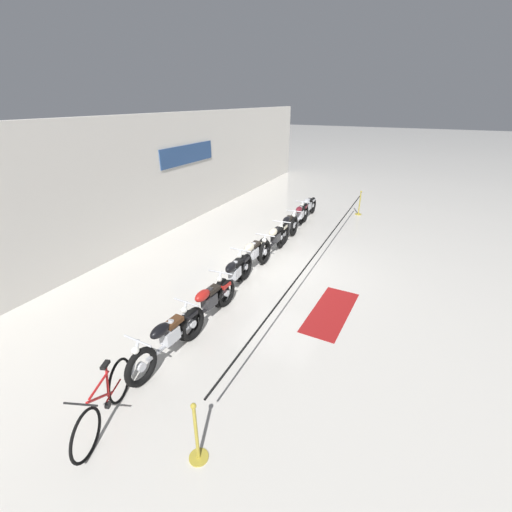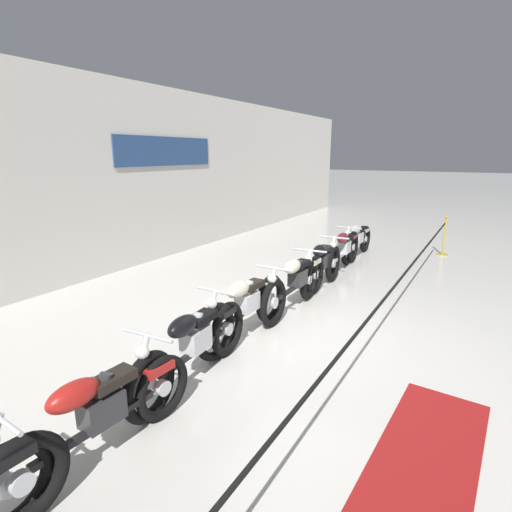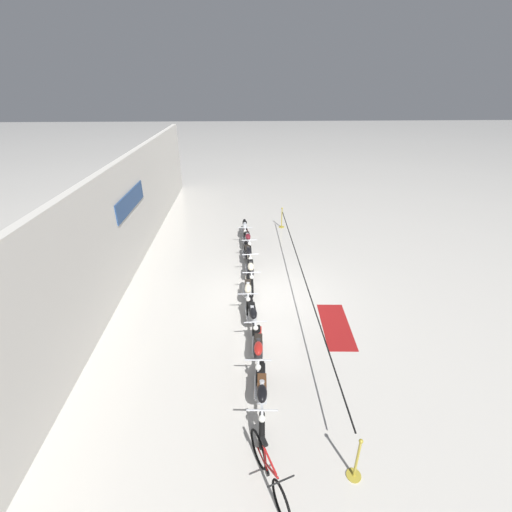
# 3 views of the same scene
# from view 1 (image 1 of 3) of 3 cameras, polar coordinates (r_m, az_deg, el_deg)

# --- Properties ---
(ground_plane) EXTENTS (120.00, 120.00, 0.00)m
(ground_plane) POSITION_cam_1_polar(r_m,az_deg,el_deg) (10.48, 4.30, -1.57)
(ground_plane) COLOR silver
(back_wall) EXTENTS (28.00, 0.29, 4.20)m
(back_wall) POSITION_cam_1_polar(r_m,az_deg,el_deg) (12.45, -18.38, 11.77)
(back_wall) COLOR silver
(back_wall) RESTS_ON ground
(motorcycle_black_0) EXTENTS (2.16, 0.62, 0.94)m
(motorcycle_black_0) POSITION_cam_1_polar(r_m,az_deg,el_deg) (6.90, -14.44, -13.30)
(motorcycle_black_0) COLOR black
(motorcycle_black_0) RESTS_ON ground
(motorcycle_red_1) EXTENTS (2.15, 0.62, 0.91)m
(motorcycle_red_1) POSITION_cam_1_polar(r_m,az_deg,el_deg) (7.81, -8.05, -7.82)
(motorcycle_red_1) COLOR black
(motorcycle_red_1) RESTS_ON ground
(motorcycle_black_2) EXTENTS (2.26, 0.62, 0.94)m
(motorcycle_black_2) POSITION_cam_1_polar(r_m,az_deg,el_deg) (8.88, -3.71, -3.27)
(motorcycle_black_2) COLOR black
(motorcycle_black_2) RESTS_ON ground
(motorcycle_cream_3) EXTENTS (2.20, 0.62, 0.96)m
(motorcycle_cream_3) POSITION_cam_1_polar(r_m,az_deg,el_deg) (9.94, -0.67, 0.06)
(motorcycle_cream_3) COLOR black
(motorcycle_cream_3) RESTS_ON ground
(motorcycle_cream_4) EXTENTS (2.45, 0.62, 0.96)m
(motorcycle_cream_4) POSITION_cam_1_polar(r_m,az_deg,el_deg) (11.11, 3.17, 2.74)
(motorcycle_cream_4) COLOR black
(motorcycle_cream_4) RESTS_ON ground
(motorcycle_black_5) EXTENTS (2.30, 0.62, 0.95)m
(motorcycle_black_5) POSITION_cam_1_polar(r_m,az_deg,el_deg) (12.27, 5.23, 4.77)
(motorcycle_black_5) COLOR black
(motorcycle_black_5) RESTS_ON ground
(motorcycle_maroon_6) EXTENTS (2.47, 0.62, 0.96)m
(motorcycle_maroon_6) POSITION_cam_1_polar(r_m,az_deg,el_deg) (13.46, 7.28, 6.54)
(motorcycle_maroon_6) COLOR black
(motorcycle_maroon_6) RESTS_ON ground
(motorcycle_silver_7) EXTENTS (2.25, 0.62, 0.93)m
(motorcycle_silver_7) POSITION_cam_1_polar(r_m,az_deg,el_deg) (14.71, 8.58, 7.95)
(motorcycle_silver_7) COLOR black
(motorcycle_silver_7) RESTS_ON ground
(bicycle) EXTENTS (1.67, 0.70, 0.97)m
(bicycle) POSITION_cam_1_polar(r_m,az_deg,el_deg) (6.14, -23.97, -21.59)
(bicycle) COLOR black
(bicycle) RESTS_ON ground
(stanchion_far_left) EXTENTS (12.33, 0.28, 1.05)m
(stanchion_far_left) POSITION_cam_1_polar(r_m,az_deg,el_deg) (8.51, 8.21, -2.62)
(stanchion_far_left) COLOR gold
(stanchion_far_left) RESTS_ON ground
(stanchion_mid_left) EXTENTS (0.28, 0.28, 1.05)m
(stanchion_mid_left) POSITION_cam_1_polar(r_m,az_deg,el_deg) (15.73, 16.83, 7.89)
(stanchion_mid_left) COLOR gold
(stanchion_mid_left) RESTS_ON ground
(floor_banner) EXTENTS (2.27, 0.95, 0.01)m
(floor_banner) POSITION_cam_1_polar(r_m,az_deg,el_deg) (8.47, 12.35, -9.05)
(floor_banner) COLOR maroon
(floor_banner) RESTS_ON ground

